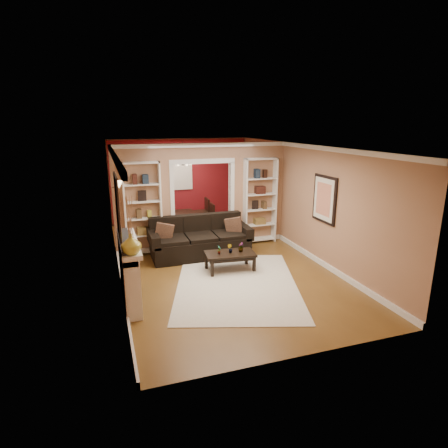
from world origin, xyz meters
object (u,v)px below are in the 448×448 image
object	(u,v)px
bookshelf_right	(260,201)
dining_table	(185,222)
coffee_table	(230,262)
sofa	(200,237)
fireplace	(130,272)
bookshelf_left	(143,209)

from	to	relation	value
bookshelf_right	dining_table	size ratio (longest dim) A/B	1.59
coffee_table	bookshelf_right	xyz separation A→B (m)	(1.43, 1.70, 0.94)
sofa	coffee_table	distance (m)	1.22
bookshelf_right	dining_table	distance (m)	2.59
fireplace	dining_table	bearing A→B (deg)	65.54
bookshelf_right	fireplace	distance (m)	4.47
bookshelf_left	fireplace	distance (m)	2.65
bookshelf_left	fireplace	size ratio (longest dim) A/B	1.35
bookshelf_left	bookshelf_right	bearing A→B (deg)	0.00
sofa	dining_table	size ratio (longest dim) A/B	1.70
coffee_table	fireplace	bearing A→B (deg)	-153.98
bookshelf_left	fireplace	xyz separation A→B (m)	(-0.54, -2.53, -0.57)
sofa	fireplace	bearing A→B (deg)	-132.95
sofa	coffee_table	bearing A→B (deg)	-70.78
bookshelf_right	sofa	bearing A→B (deg)	-162.37
coffee_table	bookshelf_left	bearing A→B (deg)	139.85
sofa	bookshelf_left	world-z (taller)	bookshelf_left
bookshelf_left	coffee_table	bearing A→B (deg)	-45.61
coffee_table	dining_table	world-z (taller)	dining_table
sofa	bookshelf_right	distance (m)	2.03
coffee_table	bookshelf_left	xyz separation A→B (m)	(-1.67, 1.70, 0.94)
bookshelf_left	dining_table	distance (m)	2.40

